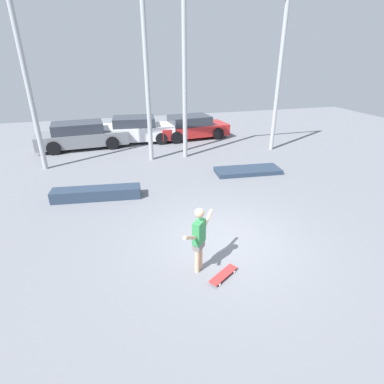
{
  "coord_description": "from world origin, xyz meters",
  "views": [
    {
      "loc": [
        -2.56,
        -6.09,
        4.45
      ],
      "look_at": [
        -0.38,
        1.73,
        0.71
      ],
      "focal_mm": 28.0,
      "sensor_mm": 36.0,
      "label": 1
    }
  ],
  "objects_px": {
    "parked_car_grey": "(81,135)",
    "parked_car_white": "(137,130)",
    "skateboarder": "(199,237)",
    "parked_car_red": "(191,127)",
    "grind_box": "(97,193)",
    "manual_pad": "(248,171)",
    "skateboard": "(223,275)"
  },
  "relations": [
    {
      "from": "grind_box",
      "to": "parked_car_grey",
      "type": "distance_m",
      "value": 6.6
    },
    {
      "from": "grind_box",
      "to": "parked_car_white",
      "type": "bearing_deg",
      "value": 73.22
    },
    {
      "from": "skateboard",
      "to": "manual_pad",
      "type": "xyz_separation_m",
      "value": [
        3.27,
        5.72,
        0.02
      ]
    },
    {
      "from": "skateboard",
      "to": "manual_pad",
      "type": "height_order",
      "value": "manual_pad"
    },
    {
      "from": "skateboard",
      "to": "manual_pad",
      "type": "relative_size",
      "value": 0.29
    },
    {
      "from": "grind_box",
      "to": "manual_pad",
      "type": "distance_m",
      "value": 6.04
    },
    {
      "from": "parked_car_white",
      "to": "manual_pad",
      "type": "bearing_deg",
      "value": -52.66
    },
    {
      "from": "skateboard",
      "to": "parked_car_grey",
      "type": "xyz_separation_m",
      "value": [
        -3.47,
        11.38,
        0.58
      ]
    },
    {
      "from": "manual_pad",
      "to": "parked_car_red",
      "type": "bearing_deg",
      "value": 96.75
    },
    {
      "from": "grind_box",
      "to": "manual_pad",
      "type": "xyz_separation_m",
      "value": [
        5.97,
        0.88,
        -0.1
      ]
    },
    {
      "from": "parked_car_grey",
      "to": "parked_car_white",
      "type": "height_order",
      "value": "parked_car_white"
    },
    {
      "from": "parked_car_grey",
      "to": "parked_car_red",
      "type": "relative_size",
      "value": 1.1
    },
    {
      "from": "manual_pad",
      "to": "skateboard",
      "type": "bearing_deg",
      "value": -119.72
    },
    {
      "from": "skateboard",
      "to": "parked_car_red",
      "type": "height_order",
      "value": "parked_car_red"
    },
    {
      "from": "manual_pad",
      "to": "parked_car_white",
      "type": "bearing_deg",
      "value": 122.15
    },
    {
      "from": "grind_box",
      "to": "parked_car_red",
      "type": "distance_m",
      "value": 8.76
    },
    {
      "from": "grind_box",
      "to": "manual_pad",
      "type": "height_order",
      "value": "grind_box"
    },
    {
      "from": "skateboarder",
      "to": "manual_pad",
      "type": "height_order",
      "value": "skateboarder"
    },
    {
      "from": "grind_box",
      "to": "parked_car_red",
      "type": "bearing_deg",
      "value": 53.12
    },
    {
      "from": "grind_box",
      "to": "parked_car_white",
      "type": "xyz_separation_m",
      "value": [
        2.12,
        7.02,
        0.47
      ]
    },
    {
      "from": "parked_car_red",
      "to": "grind_box",
      "type": "bearing_deg",
      "value": -132.32
    },
    {
      "from": "parked_car_white",
      "to": "parked_car_red",
      "type": "height_order",
      "value": "parked_car_white"
    },
    {
      "from": "skateboarder",
      "to": "manual_pad",
      "type": "bearing_deg",
      "value": 8.27
    },
    {
      "from": "parked_car_red",
      "to": "manual_pad",
      "type": "bearing_deg",
      "value": -88.68
    },
    {
      "from": "skateboarder",
      "to": "grind_box",
      "type": "xyz_separation_m",
      "value": [
        -2.25,
        4.47,
        -0.7
      ]
    },
    {
      "from": "skateboard",
      "to": "grind_box",
      "type": "bearing_deg",
      "value": 85.93
    },
    {
      "from": "manual_pad",
      "to": "parked_car_grey",
      "type": "distance_m",
      "value": 8.82
    },
    {
      "from": "skateboarder",
      "to": "parked_car_white",
      "type": "relative_size",
      "value": 0.38
    },
    {
      "from": "manual_pad",
      "to": "parked_car_grey",
      "type": "bearing_deg",
      "value": 139.98
    },
    {
      "from": "skateboarder",
      "to": "parked_car_red",
      "type": "bearing_deg",
      "value": 28.46
    },
    {
      "from": "parked_car_white",
      "to": "skateboard",
      "type": "bearing_deg",
      "value": -81.96
    },
    {
      "from": "skateboard",
      "to": "parked_car_white",
      "type": "xyz_separation_m",
      "value": [
        -0.59,
        11.86,
        0.6
      ]
    }
  ]
}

